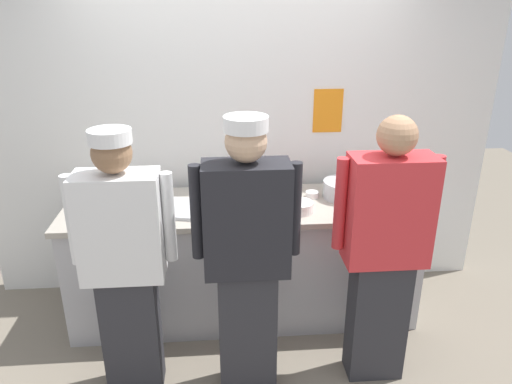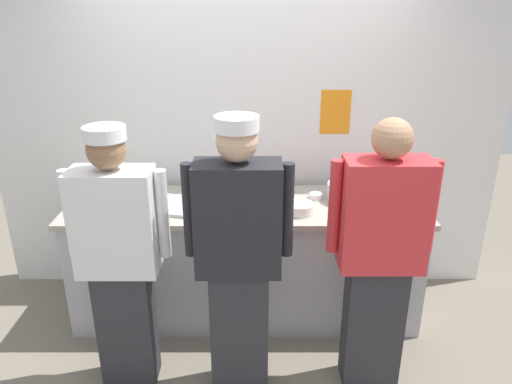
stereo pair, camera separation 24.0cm
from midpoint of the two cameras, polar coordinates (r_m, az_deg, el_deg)
ground_plane at (r=3.62m, az=-2.93°, el=-17.40°), size 9.00×9.00×0.00m
wall_back at (r=3.79m, az=-3.77°, el=8.51°), size 4.01×0.11×2.83m
prep_counter at (r=3.68m, az=-3.26°, el=-7.99°), size 2.56×0.74×0.91m
chef_near_left at (r=2.92m, az=-17.60°, el=-7.85°), size 0.60×0.24×1.66m
chef_center at (r=2.78m, az=-3.58°, el=-7.47°), size 0.62×0.24×1.73m
chef_far_right at (r=2.95m, az=12.68°, el=-6.60°), size 0.62×0.24×1.71m
plate_stack_front at (r=3.55m, az=-5.00°, el=-0.37°), size 0.24×0.24×0.07m
plate_stack_rear at (r=3.34m, az=3.08°, el=-1.80°), size 0.19×0.19×0.07m
mixing_bowl_steel at (r=3.61m, az=8.66°, el=0.30°), size 0.33×0.33×0.12m
sheet_tray at (r=3.44m, az=-11.64°, el=-1.90°), size 0.49×0.43×0.02m
squeeze_bottle_primary at (r=3.62m, az=0.97°, el=1.01°), size 0.06×0.06×0.18m
ramekin_orange_sauce at (r=3.59m, az=4.75°, el=-0.29°), size 0.10×0.10×0.04m
ramekin_yellow_sauce at (r=3.42m, az=-20.08°, el=-2.81°), size 0.10×0.10×0.04m
ramekin_green_sauce at (r=3.47m, az=0.75°, el=-1.06°), size 0.09×0.09×0.04m
ramekin_red_sauce at (r=3.29m, az=-3.29°, el=-2.30°), size 0.09×0.09×0.05m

